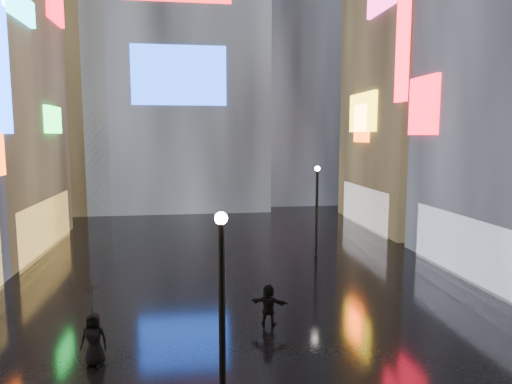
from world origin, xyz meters
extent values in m
plane|color=black|center=(0.00, 20.00, 0.00)|extent=(140.00, 140.00, 0.00)
cube|color=#144CFF|center=(-10.85, 20.00, 11.00)|extent=(0.25, 1.40, 8.00)
cube|color=#FFC659|center=(-11.10, 26.00, 1.50)|extent=(0.20, 10.00, 3.00)
cube|color=#1CFF48|center=(-10.85, 27.82, 7.91)|extent=(0.25, 3.00, 1.71)
cube|color=#1AF0FF|center=(-10.85, 22.61, 13.61)|extent=(0.25, 4.84, 1.37)
cube|color=#FF0C21|center=(-10.85, 29.70, 15.31)|extent=(0.25, 3.32, 1.94)
cube|color=white|center=(11.10, 17.00, 1.50)|extent=(0.20, 9.00, 3.00)
cube|color=#FF0C21|center=(10.85, 21.12, 8.58)|extent=(0.25, 2.99, 3.26)
cube|color=#FF0C21|center=(10.85, 24.00, 14.00)|extent=(0.25, 1.40, 10.00)
cube|color=black|center=(16.00, 30.00, 14.00)|extent=(10.00, 12.00, 28.00)
cube|color=white|center=(11.10, 30.00, 1.50)|extent=(0.20, 9.00, 3.00)
cube|color=yellow|center=(10.85, 30.32, 8.66)|extent=(0.25, 4.92, 2.91)
cube|color=#FF4C0C|center=(10.85, 30.44, 7.84)|extent=(0.25, 2.63, 2.87)
cube|color=#194CFF|center=(-3.00, 36.90, 12.00)|extent=(8.00, 0.20, 5.00)
cube|color=black|center=(9.00, 46.00, 17.00)|extent=(12.00, 12.00, 34.00)
cube|color=black|center=(-14.00, 42.00, 13.00)|extent=(10.00, 10.00, 26.00)
cylinder|color=black|center=(-1.54, 6.93, 2.50)|extent=(0.16, 0.16, 5.00)
sphere|color=white|center=(-1.54, 6.93, 5.05)|extent=(0.30, 0.30, 0.30)
cylinder|color=black|center=(4.93, 21.73, 2.50)|extent=(0.16, 0.16, 5.00)
sphere|color=white|center=(4.93, 21.73, 5.05)|extent=(0.30, 0.30, 0.30)
imported|color=black|center=(-5.17, 10.40, 0.82)|extent=(0.87, 0.64, 1.65)
imported|color=black|center=(0.55, 12.56, 0.76)|extent=(1.47, 0.95, 1.52)
imported|color=black|center=(-5.17, 10.40, 2.07)|extent=(1.25, 1.25, 0.85)
camera|label=1|loc=(-2.21, -3.25, 6.91)|focal=32.00mm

